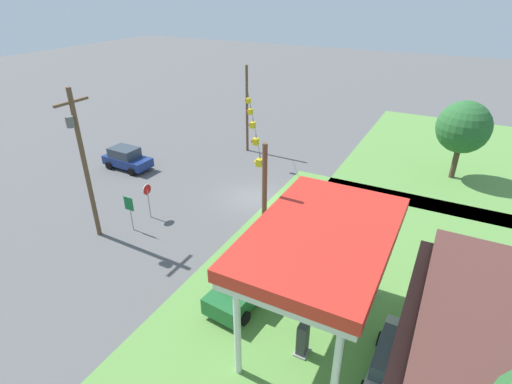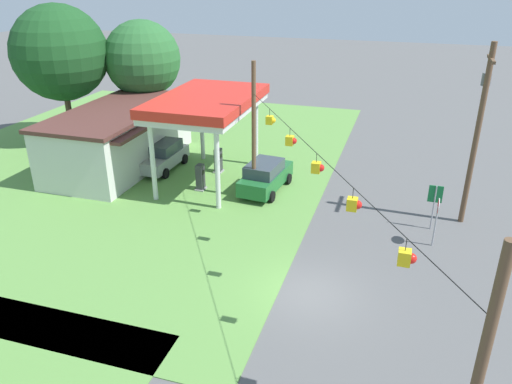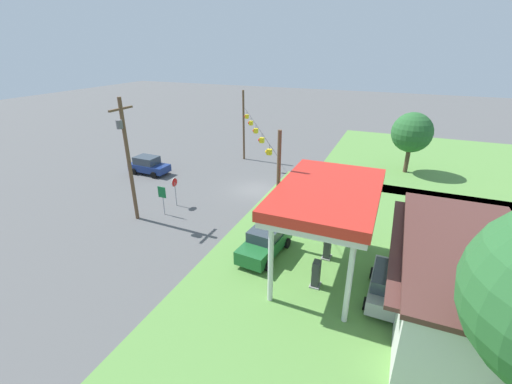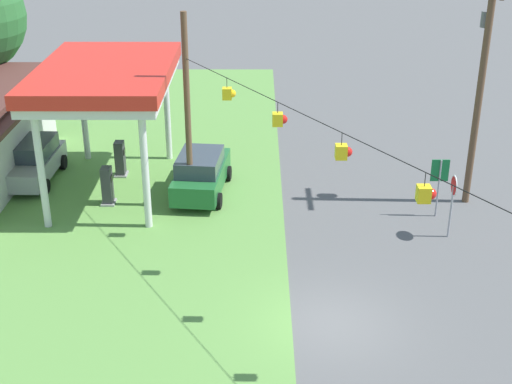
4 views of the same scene
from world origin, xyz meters
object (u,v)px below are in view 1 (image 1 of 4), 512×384
object	(u,v)px
car_at_pumps_front	(246,282)
tree_west_verge	(464,127)
fuel_pump_near	(326,297)
route_sign	(129,207)
car_at_pumps_rear	(398,364)
gas_station_canopy	(322,240)
fuel_pump_far	(303,340)
utility_pole_main	(83,159)
car_on_crossroad	(127,158)
stop_sign_roadside	(148,193)
gas_station_store	(492,375)

from	to	relation	value
car_at_pumps_front	tree_west_verge	world-z (taller)	tree_west_verge
fuel_pump_near	route_sign	bearing A→B (deg)	-94.43
car_at_pumps_rear	route_sign	distance (m)	17.41
route_sign	car_at_pumps_rear	bearing A→B (deg)	78.37
car_at_pumps_rear	tree_west_verge	world-z (taller)	tree_west_verge
gas_station_canopy	fuel_pump_far	bearing A→B (deg)	-0.06
fuel_pump_near	utility_pole_main	xyz separation A→B (m)	(0.36, -14.82, 4.41)
utility_pole_main	gas_station_canopy	bearing A→B (deg)	85.64
car_on_crossroad	stop_sign_roadside	bearing A→B (deg)	-35.13
car_at_pumps_rear	utility_pole_main	xyz separation A→B (m)	(-2.12, -18.59, 4.26)
fuel_pump_near	tree_west_verge	world-z (taller)	tree_west_verge
tree_west_verge	car_on_crossroad	bearing A→B (deg)	-66.34
gas_station_canopy	car_at_pumps_front	bearing A→B (deg)	-96.66
fuel_pump_far	utility_pole_main	world-z (taller)	utility_pole_main
car_on_crossroad	tree_west_verge	world-z (taller)	tree_west_verge
car_at_pumps_rear	tree_west_verge	xyz separation A→B (m)	(-21.61, 0.53, 3.35)
car_on_crossroad	fuel_pump_far	bearing A→B (deg)	-26.77
fuel_pump_far	car_at_pumps_front	distance (m)	4.23
car_at_pumps_front	utility_pole_main	distance (m)	11.85
car_at_pumps_rear	route_sign	xyz separation A→B (m)	(-3.51, -17.03, 0.78)
car_at_pumps_front	car_at_pumps_rear	bearing A→B (deg)	84.97
gas_station_store	car_at_pumps_front	distance (m)	10.68
utility_pole_main	route_sign	bearing A→B (deg)	131.56
utility_pole_main	car_at_pumps_front	bearing A→B (deg)	86.43
stop_sign_roadside	fuel_pump_far	bearing A→B (deg)	-113.46
gas_station_store	utility_pole_main	distance (m)	21.94
gas_station_canopy	gas_station_store	bearing A→B (deg)	82.45
fuel_pump_near	tree_west_verge	bearing A→B (deg)	167.31
gas_station_store	car_at_pumps_rear	size ratio (longest dim) A/B	2.57
fuel_pump_far	route_sign	size ratio (longest dim) A/B	0.68
stop_sign_roadside	tree_west_verge	size ratio (longest dim) A/B	0.40
car_at_pumps_front	tree_west_verge	size ratio (longest dim) A/B	0.76
gas_station_canopy	gas_station_store	distance (m)	7.45
fuel_pump_near	stop_sign_roadside	size ratio (longest dim) A/B	0.65
car_on_crossroad	stop_sign_roadside	xyz separation A→B (m)	(5.43, 7.21, 0.88)
car_at_pumps_rear	route_sign	bearing A→B (deg)	79.62
gas_station_canopy	fuel_pump_far	xyz separation A→B (m)	(1.49, -0.00, -4.15)
gas_station_canopy	car_on_crossroad	world-z (taller)	gas_station_canopy
stop_sign_roadside	utility_pole_main	distance (m)	4.86
fuel_pump_near	utility_pole_main	world-z (taller)	utility_pole_main
car_at_pumps_rear	car_on_crossroad	world-z (taller)	car_on_crossroad
utility_pole_main	stop_sign_roadside	bearing A→B (deg)	154.84
route_sign	tree_west_verge	bearing A→B (deg)	135.86
car_at_pumps_rear	fuel_pump_near	bearing A→B (deg)	57.95
fuel_pump_far	car_at_pumps_front	world-z (taller)	car_at_pumps_front
fuel_pump_far	car_on_crossroad	size ratio (longest dim) A/B	0.38
gas_station_store	fuel_pump_far	world-z (taller)	gas_station_store
gas_station_store	route_sign	xyz separation A→B (m)	(-3.41, -20.04, -0.26)
tree_west_verge	car_at_pumps_rear	bearing A→B (deg)	-1.42
fuel_pump_near	fuel_pump_far	size ratio (longest dim) A/B	1.00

